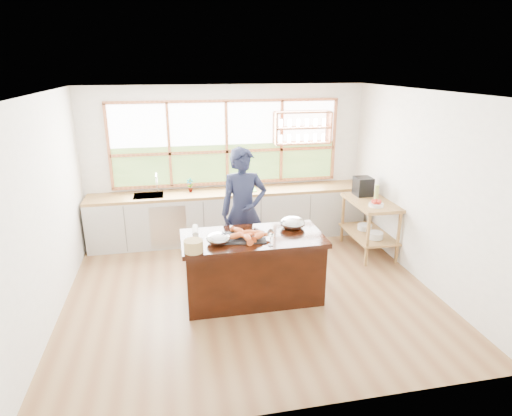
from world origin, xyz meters
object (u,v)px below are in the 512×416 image
object	(u,v)px
cook	(244,212)
espresso_machine	(363,186)
wicker_basket	(194,246)
island	(253,267)

from	to	relation	value
cook	espresso_machine	xyz separation A→B (m)	(2.17, 0.61, 0.10)
cook	wicker_basket	xyz separation A→B (m)	(-0.80, -1.16, 0.02)
island	espresso_machine	xyz separation A→B (m)	(2.19, 1.44, 0.60)
island	espresso_machine	distance (m)	2.69
island	wicker_basket	size ratio (longest dim) A/B	8.02
wicker_basket	espresso_machine	bearing A→B (deg)	30.84
island	espresso_machine	world-z (taller)	espresso_machine
cook	espresso_machine	bearing A→B (deg)	13.80
espresso_machine	wicker_basket	distance (m)	3.46
espresso_machine	wicker_basket	xyz separation A→B (m)	(-2.97, -1.77, -0.08)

